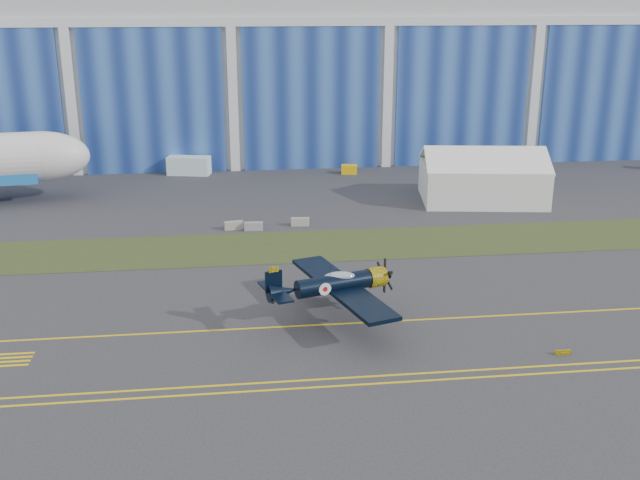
{
  "coord_description": "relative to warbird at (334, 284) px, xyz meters",
  "views": [
    {
      "loc": [
        -0.75,
        -57.06,
        24.11
      ],
      "look_at": [
        6.81,
        4.69,
        3.66
      ],
      "focal_mm": 42.0,
      "sensor_mm": 36.0,
      "label": 1
    }
  ],
  "objects": [
    {
      "name": "warbird",
      "position": [
        0.0,
        0.0,
        0.0
      ],
      "size": [
        15.19,
        16.8,
        4.16
      ],
      "rotation": [
        0.0,
        0.0,
        0.3
      ],
      "color": "black",
      "rests_on": "ground"
    },
    {
      "name": "shipping_container",
      "position": [
        -13.33,
        51.75,
        -1.79
      ],
      "size": [
        6.24,
        3.58,
        2.54
      ],
      "primitive_type": "cube",
      "rotation": [
        0.0,
        0.0,
        -0.22
      ],
      "color": "white",
      "rests_on": "ground"
    },
    {
      "name": "guard_board_right",
      "position": [
        15.19,
        -7.69,
        -2.89
      ],
      "size": [
        1.2,
        0.15,
        0.35
      ],
      "primitive_type": "cube",
      "color": "yellow",
      "rests_on": "ground"
    },
    {
      "name": "hangar",
      "position": [
        -6.81,
        76.09,
        11.9
      ],
      "size": [
        220.0,
        45.7,
        30.0
      ],
      "color": "silver",
      "rests_on": "ground"
    },
    {
      "name": "tug",
      "position": [
        9.11,
        49.43,
        -2.43
      ],
      "size": [
        2.38,
        1.75,
        1.26
      ],
      "primitive_type": "cube",
      "rotation": [
        0.0,
        0.0,
        -0.2
      ],
      "color": "yellow",
      "rests_on": "ground"
    },
    {
      "name": "barrier_c",
      "position": [
        -0.19,
        25.3,
        -2.61
      ],
      "size": [
        2.04,
        0.75,
        0.9
      ],
      "primitive_type": "cube",
      "rotation": [
        0.0,
        0.0,
        -0.07
      ],
      "color": "#9A968C",
      "rests_on": "ground"
    },
    {
      "name": "barrier_b",
      "position": [
        -5.32,
        24.26,
        -2.61
      ],
      "size": [
        2.03,
        0.71,
        0.9
      ],
      "primitive_type": "cube",
      "rotation": [
        0.0,
        0.0,
        -0.05
      ],
      "color": "gray",
      "rests_on": "ground"
    },
    {
      "name": "tent",
      "position": [
        22.98,
        33.24,
        0.34
      ],
      "size": [
        16.08,
        12.78,
        6.81
      ],
      "rotation": [
        0.0,
        0.0,
        -0.15
      ],
      "color": "white",
      "rests_on": "ground"
    },
    {
      "name": "edge_line_near",
      "position": [
        -6.81,
        -10.19,
        -3.05
      ],
      "size": [
        80.0,
        0.2,
        0.02
      ],
      "primitive_type": "cube",
      "color": "yellow",
      "rests_on": "ground"
    },
    {
      "name": "grass_median",
      "position": [
        -6.81,
        18.31,
        -3.04
      ],
      "size": [
        260.0,
        10.0,
        0.02
      ],
      "primitive_type": "cube",
      "color": "#475128",
      "rests_on": "ground"
    },
    {
      "name": "ground",
      "position": [
        -6.81,
        4.31,
        -3.06
      ],
      "size": [
        260.0,
        260.0,
        0.0
      ],
      "primitive_type": "plane",
      "color": "#38373C",
      "rests_on": "ground"
    },
    {
      "name": "taxiway_centreline",
      "position": [
        -6.81,
        -0.69,
        -3.05
      ],
      "size": [
        200.0,
        0.2,
        0.02
      ],
      "primitive_type": "cube",
      "color": "yellow",
      "rests_on": "ground"
    },
    {
      "name": "barrier_a",
      "position": [
        -7.45,
        24.85,
        -2.61
      ],
      "size": [
        2.07,
        0.89,
        0.9
      ],
      "primitive_type": "cube",
      "rotation": [
        0.0,
        0.0,
        0.15
      ],
      "color": "gray",
      "rests_on": "ground"
    },
    {
      "name": "edge_line_far",
      "position": [
        -6.81,
        -9.19,
        -3.05
      ],
      "size": [
        80.0,
        0.2,
        0.02
      ],
      "primitive_type": "cube",
      "color": "yellow",
      "rests_on": "ground"
    }
  ]
}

